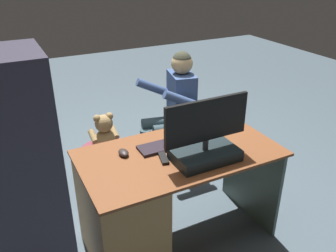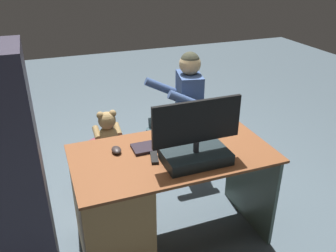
% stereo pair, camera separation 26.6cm
% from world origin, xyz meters
% --- Properties ---
extents(ground_plane, '(10.00, 10.00, 0.00)m').
position_xyz_m(ground_plane, '(0.00, 0.00, 0.00)').
color(ground_plane, '#44535D').
extents(desk, '(1.29, 0.70, 0.72)m').
position_xyz_m(desk, '(0.34, 0.41, 0.38)').
color(desk, brown).
rests_on(desk, ground_plane).
extents(monitor, '(0.55, 0.25, 0.40)m').
position_xyz_m(monitor, '(-0.09, 0.56, 0.84)').
color(monitor, black).
rests_on(monitor, desk).
extents(keyboard, '(0.42, 0.14, 0.02)m').
position_xyz_m(keyboard, '(0.03, 0.31, 0.73)').
color(keyboard, black).
rests_on(keyboard, desk).
extents(computer_mouse, '(0.06, 0.10, 0.04)m').
position_xyz_m(computer_mouse, '(0.34, 0.28, 0.74)').
color(computer_mouse, '#2E2524').
rests_on(computer_mouse, desk).
extents(cup, '(0.08, 0.08, 0.10)m').
position_xyz_m(cup, '(-0.34, 0.23, 0.77)').
color(cup, '#3372BF').
rests_on(cup, desk).
extents(tv_remote, '(0.08, 0.16, 0.02)m').
position_xyz_m(tv_remote, '(0.13, 0.44, 0.73)').
color(tv_remote, black).
rests_on(tv_remote, desk).
extents(notebook_binder, '(0.24, 0.31, 0.02)m').
position_xyz_m(notebook_binder, '(-0.08, 0.51, 0.73)').
color(notebook_binder, beige).
rests_on(notebook_binder, desk).
extents(office_chair_teddy, '(0.54, 0.54, 0.42)m').
position_xyz_m(office_chair_teddy, '(0.27, -0.34, 0.24)').
color(office_chair_teddy, black).
rests_on(office_chair_teddy, ground_plane).
extents(teddy_bear, '(0.23, 0.23, 0.32)m').
position_xyz_m(teddy_bear, '(0.27, -0.35, 0.57)').
color(teddy_bear, '#997B4D').
rests_on(teddy_bear, office_chair_teddy).
extents(visitor_chair, '(0.55, 0.55, 0.42)m').
position_xyz_m(visitor_chair, '(-0.52, -0.51, 0.24)').
color(visitor_chair, black).
rests_on(visitor_chair, ground_plane).
extents(person, '(0.55, 0.54, 1.11)m').
position_xyz_m(person, '(-0.45, -0.49, 0.65)').
color(person, '#3B5383').
rests_on(person, ground_plane).
extents(equipment_rack, '(0.44, 0.36, 1.53)m').
position_xyz_m(equipment_rack, '(1.00, 0.64, 0.77)').
color(equipment_rack, '#2C2836').
rests_on(equipment_rack, ground_plane).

